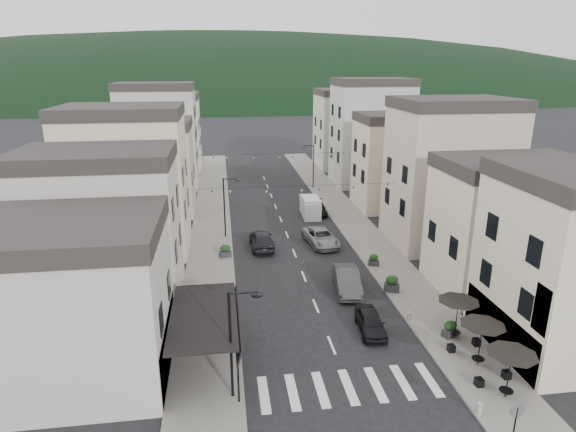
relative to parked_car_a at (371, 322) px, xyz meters
name	(u,v)px	position (x,y,z in m)	size (l,w,h in m)	color
ground	(359,413)	(-2.80, -7.20, -0.66)	(700.00, 700.00, 0.00)	black
sidewalk_left	(212,219)	(-10.30, 24.80, -0.60)	(4.00, 76.00, 0.12)	slate
sidewalk_right	(345,213)	(4.70, 24.80, -0.60)	(4.00, 76.00, 0.12)	slate
hill_backdrop	(229,90)	(-2.80, 292.80, -0.66)	(640.00, 360.00, 70.00)	black
boutique_building	(47,312)	(-18.30, -2.20, 3.34)	(12.00, 8.00, 8.00)	#BDB6AD
boutique_awning	(208,316)	(-10.05, -2.20, 2.45)	(3.77, 7.50, 3.28)	black
buildings_row_left	(149,156)	(-17.30, 30.55, 5.46)	(10.20, 54.16, 14.00)	#BDB6AD
buildings_row_right	(394,150)	(11.70, 29.39, 5.66)	(10.20, 54.16, 14.50)	beige
cafe_terrace	(482,329)	(4.90, -4.40, 1.70)	(2.50, 8.10, 2.53)	black
streetlamp_left_near	(236,334)	(-8.62, -5.20, 3.04)	(1.70, 0.56, 6.00)	black
streetlamp_left_far	(227,201)	(-8.62, 18.80, 3.04)	(1.70, 0.56, 6.00)	black
streetlamp_right_far	(311,162)	(3.02, 36.80, 3.04)	(1.70, 0.56, 6.00)	black
traffic_sign	(516,419)	(3.00, -10.70, 1.27)	(0.70, 0.07, 2.70)	black
bollards	(334,344)	(-2.80, -1.70, -0.24)	(11.66, 10.26, 0.60)	gray
bunting_near	(293,190)	(-2.80, 14.80, 4.99)	(19.00, 0.28, 0.62)	black
bunting_far	(273,157)	(-2.80, 30.80, 4.99)	(19.00, 0.28, 0.62)	black
parked_car_a	(371,322)	(0.00, 0.00, 0.00)	(1.56, 3.88, 1.32)	black
parked_car_b	(347,280)	(0.00, 5.90, 0.17)	(1.75, 5.02, 1.65)	#323234
parked_car_c	(321,237)	(0.00, 15.65, 0.08)	(2.44, 5.30, 1.47)	gray
parked_car_d	(318,208)	(1.65, 25.26, -0.03)	(1.78, 4.38, 1.27)	black
parked_car_e	(262,239)	(-5.60, 15.50, 0.19)	(2.02, 5.02, 1.71)	black
delivery_van	(310,206)	(0.65, 24.69, 0.42)	(1.98, 4.65, 2.20)	silver
pedestrian_a	(208,298)	(-10.27, 4.31, 0.26)	(0.58, 0.38, 1.60)	black
pedestrian_b	(217,297)	(-9.67, 4.19, 0.37)	(0.88, 0.69, 1.81)	black
planter_la	(231,330)	(-8.80, 0.34, -0.01)	(1.10, 0.80, 1.10)	#28282B
planter_lb	(225,251)	(-8.99, 13.58, 0.00)	(1.10, 0.77, 1.12)	#2B2B2E
planter_ra	(450,329)	(4.67, -1.40, -0.03)	(1.08, 0.86, 1.06)	#2A2B2D
planter_rb	(392,284)	(3.20, 5.08, 0.07)	(1.27, 0.94, 1.26)	#28292B
planter_rc	(374,260)	(3.35, 9.93, -0.06)	(0.98, 0.69, 1.00)	#2A292C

